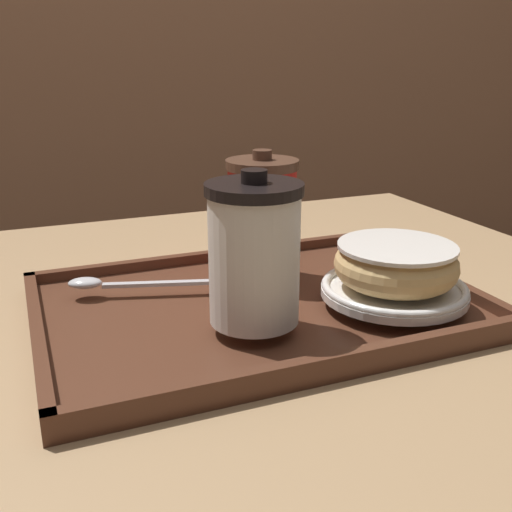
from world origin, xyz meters
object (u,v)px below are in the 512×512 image
Objects in this scene: coffee_cup_front at (254,253)px; coffee_cup_rear at (262,215)px; donut_chocolate_glazed at (396,264)px; spoon at (111,283)px.

coffee_cup_front is 0.14m from coffee_cup_rear.
donut_chocolate_glazed is (0.15, 0.00, -0.03)m from coffee_cup_front.
coffee_cup_rear is (0.06, 0.13, -0.00)m from coffee_cup_front.
donut_chocolate_glazed is at bearing 169.97° from spoon.
spoon is (-0.11, 0.13, -0.06)m from coffee_cup_front.
coffee_cup_front is at bearing 146.24° from spoon.
coffee_cup_front reaches higher than coffee_cup_rear.
donut_chocolate_glazed is 0.30m from spoon.
coffee_cup_rear reaches higher than donut_chocolate_glazed.
coffee_cup_rear reaches higher than spoon.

